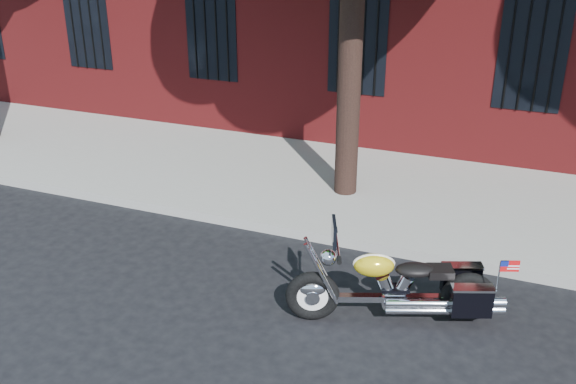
% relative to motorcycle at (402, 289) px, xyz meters
% --- Properties ---
extents(ground, '(120.00, 120.00, 0.00)m').
position_rel_motorcycle_xyz_m(ground, '(-2.09, 0.14, -0.42)').
color(ground, black).
rests_on(ground, ground).
extents(curb, '(40.00, 0.16, 0.15)m').
position_rel_motorcycle_xyz_m(curb, '(-2.09, 1.52, -0.35)').
color(curb, gray).
rests_on(curb, ground).
extents(sidewalk, '(40.00, 3.60, 0.15)m').
position_rel_motorcycle_xyz_m(sidewalk, '(-2.09, 3.40, -0.35)').
color(sidewalk, gray).
rests_on(sidewalk, ground).
extents(motorcycle, '(2.44, 1.24, 1.25)m').
position_rel_motorcycle_xyz_m(motorcycle, '(0.00, 0.00, 0.00)').
color(motorcycle, black).
rests_on(motorcycle, ground).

